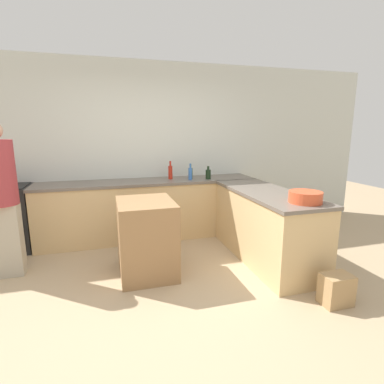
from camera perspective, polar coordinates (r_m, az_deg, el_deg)
ground_plane at (r=3.26m, az=-2.97°, el=-18.84°), size 14.00×14.00×0.00m
wall_back at (r=4.90m, az=-8.88°, el=8.03°), size 8.00×0.06×2.70m
counter_back at (r=4.71m, az=-7.99°, el=-3.20°), size 3.31×0.64×0.90m
counter_peninsula at (r=4.01m, az=13.71°, el=-6.12°), size 0.69×1.85×0.90m
range_oven at (r=4.87m, az=-31.78°, el=-4.36°), size 0.64×0.59×0.91m
island_table at (r=3.55m, az=-8.66°, el=-8.57°), size 0.63×0.76×0.87m
mixing_bowl at (r=3.39m, az=20.79°, el=-0.90°), size 0.35×0.35×0.12m
water_bottle_blue at (r=4.62m, az=-0.32°, el=3.58°), size 0.06×0.06×0.25m
olive_oil_bottle at (r=4.73m, az=-0.28°, el=3.66°), size 0.07×0.07×0.23m
hot_sauce_bottle at (r=4.70m, az=-4.14°, el=3.84°), size 0.07×0.07×0.28m
wine_bottle_dark at (r=4.69m, az=3.10°, el=3.44°), size 0.08×0.08×0.20m
person_by_range at (r=3.93m, az=-32.63°, el=-0.49°), size 0.35×0.35×1.76m
paper_bag at (r=3.33m, az=25.78°, el=-16.40°), size 0.29×0.20×0.31m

